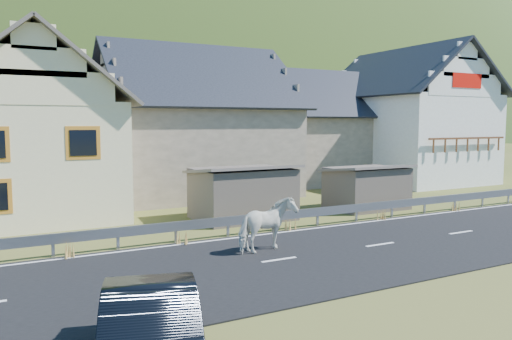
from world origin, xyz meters
TOP-DOWN VIEW (x-y plane):
  - ground at (0.00, 0.00)m, footprint 160.00×160.00m
  - road at (0.00, 0.00)m, footprint 60.00×7.00m
  - lane_markings at (0.00, 0.00)m, footprint 60.00×6.60m
  - guardrail at (-0.00, 3.68)m, footprint 28.10×0.09m
  - shed_left at (-2.00, 6.50)m, footprint 4.30×3.30m
  - shed_right at (4.50, 6.00)m, footprint 3.80×2.90m
  - house_cream at (-10.00, 12.00)m, footprint 7.80×9.80m
  - house_stone_a at (-1.00, 15.00)m, footprint 10.80×9.80m
  - house_stone_b at (9.00, 17.00)m, footprint 9.80×8.80m
  - house_white at (15.00, 14.00)m, footprint 8.80×10.80m
  - mountain at (5.00, 180.00)m, footprint 440.00×280.00m
  - horse at (-3.82, 1.07)m, footprint 1.40×2.20m
  - car at (-9.41, -5.00)m, footprint 2.69×4.74m

SIDE VIEW (x-z plane):
  - mountain at x=5.00m, z-range -150.00..110.00m
  - ground at x=0.00m, z-range 0.00..0.00m
  - road at x=0.00m, z-range 0.00..0.04m
  - lane_markings at x=0.00m, z-range 0.04..0.05m
  - guardrail at x=0.00m, z-range 0.19..0.94m
  - car at x=-9.41m, z-range 0.00..1.48m
  - horse at x=-3.82m, z-range 0.04..1.76m
  - shed_right at x=4.50m, z-range -0.10..2.10m
  - shed_left at x=-2.00m, z-range -0.10..2.30m
  - house_stone_b at x=9.00m, z-range 0.19..8.29m
  - house_cream at x=-10.00m, z-range 0.21..8.51m
  - house_stone_a at x=-1.00m, z-range 0.18..9.08m
  - house_white at x=15.00m, z-range 0.21..9.91m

